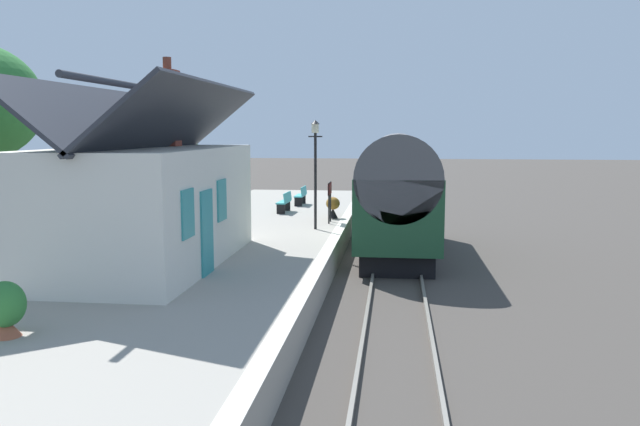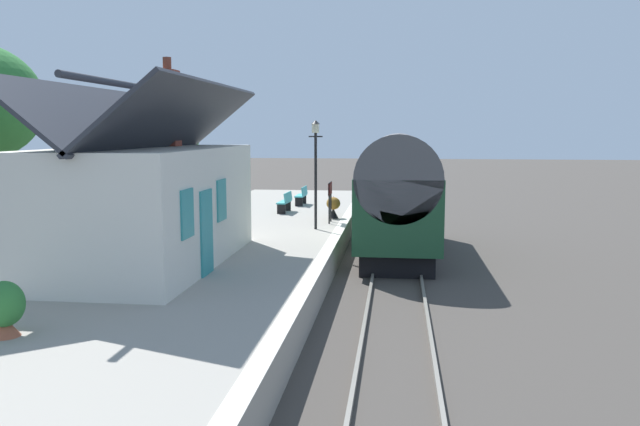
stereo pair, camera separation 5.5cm
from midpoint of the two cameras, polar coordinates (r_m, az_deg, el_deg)
name	(u,v)px [view 1 (the left image)]	position (r m, az deg, el deg)	size (l,w,h in m)	color
ground_plane	(370,260)	(21.94, 4.47, -4.26)	(160.00, 160.00, 0.00)	#423D38
platform	(246,245)	(22.45, -6.70, -2.87)	(32.00, 6.71, 0.89)	gray
platform_edge_coping	(336,234)	(21.85, 1.40, -1.90)	(32.00, 0.36, 0.02)	beige
rail_near	(418,259)	(21.92, 8.72, -4.14)	(52.00, 0.08, 0.14)	gray
rail_far	(376,258)	(21.92, 4.95, -4.09)	(52.00, 0.08, 0.14)	gray
train	(398,193)	(22.91, 6.91, 1.81)	(8.70, 2.73, 4.32)	black
station_building	(147,202)	(17.41, -15.36, 1.00)	(8.26, 4.09, 5.62)	silver
bench_platform_end	(301,195)	(30.41, -1.73, 1.62)	(1.40, 0.44, 0.88)	teal
bench_by_lamp	(285,201)	(27.68, -3.22, 1.04)	(1.41, 0.48, 0.88)	teal
planter_edge_far	(180,217)	(23.89, -12.49, -0.37)	(0.45, 0.45, 0.72)	gray
planter_bench_left	(333,206)	(25.79, 1.11, 0.59)	(0.56, 0.56, 0.92)	black
planter_under_sign	(5,309)	(12.32, -26.52, -7.67)	(0.70, 0.70, 0.98)	#9E5138
planter_corner_building	(202,225)	(22.61, -10.64, -1.05)	(1.06, 0.32, 0.56)	#9E5138
lamp_post_platform	(315,154)	(22.74, -0.49, 5.31)	(0.32, 0.50, 3.91)	black
station_sign_board	(330,192)	(24.45, 0.81, 1.88)	(0.96, 0.06, 1.57)	black
tree_far_left	(165,123)	(35.34, -13.80, 7.85)	(4.19, 3.74, 7.54)	#4C3828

